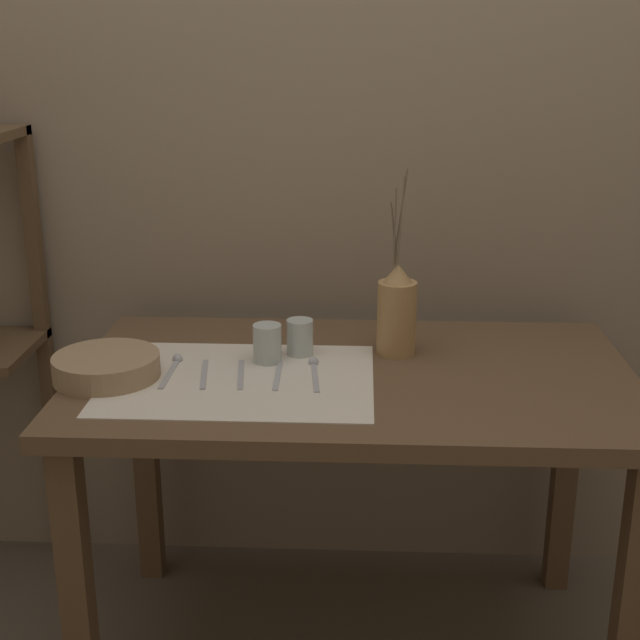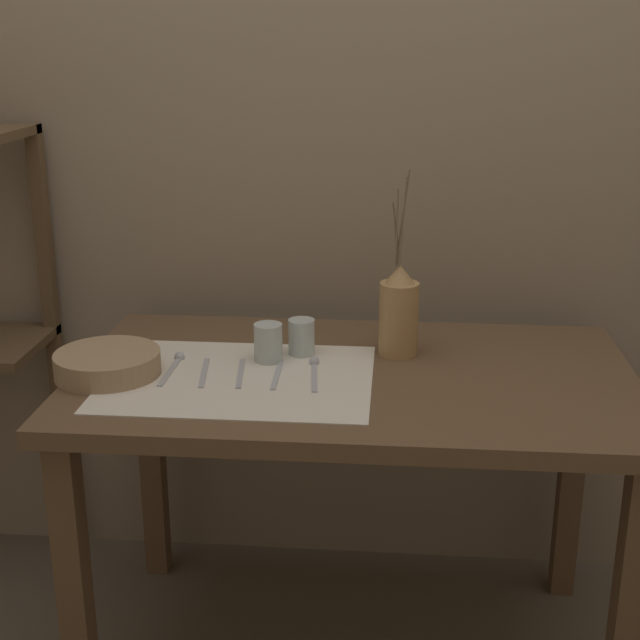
% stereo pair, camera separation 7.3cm
% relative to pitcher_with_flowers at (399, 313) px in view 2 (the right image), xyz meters
% --- Properties ---
extents(stone_wall_back, '(7.00, 0.06, 2.40)m').
position_rel_pitcher_with_flowers_xyz_m(stone_wall_back, '(-0.10, 0.36, 0.34)').
color(stone_wall_back, gray).
rests_on(stone_wall_back, ground_plane).
extents(wooden_table, '(1.26, 0.74, 0.76)m').
position_rel_pitcher_with_flowers_xyz_m(wooden_table, '(-0.10, -0.12, -0.20)').
color(wooden_table, brown).
rests_on(wooden_table, ground_plane).
extents(linen_cloth, '(0.59, 0.45, 0.00)m').
position_rel_pitcher_with_flowers_xyz_m(linen_cloth, '(-0.35, -0.19, -0.10)').
color(linen_cloth, beige).
rests_on(linen_cloth, wooden_table).
extents(pitcher_with_flowers, '(0.09, 0.09, 0.44)m').
position_rel_pitcher_with_flowers_xyz_m(pitcher_with_flowers, '(0.00, 0.00, 0.00)').
color(pitcher_with_flowers, '#A87F4C').
rests_on(pitcher_with_flowers, wooden_table).
extents(wooden_bowl, '(0.23, 0.23, 0.05)m').
position_rel_pitcher_with_flowers_xyz_m(wooden_bowl, '(-0.64, -0.19, -0.08)').
color(wooden_bowl, '#9E7F5B').
rests_on(wooden_bowl, wooden_table).
extents(glass_tumbler_near, '(0.07, 0.07, 0.09)m').
position_rel_pitcher_with_flowers_xyz_m(glass_tumbler_near, '(-0.30, -0.08, -0.06)').
color(glass_tumbler_near, '#B7C1BC').
rests_on(glass_tumbler_near, wooden_table).
extents(glass_tumbler_far, '(0.06, 0.06, 0.08)m').
position_rel_pitcher_with_flowers_xyz_m(glass_tumbler_far, '(-0.23, -0.03, -0.06)').
color(glass_tumbler_far, '#B7C1BC').
rests_on(glass_tumbler_far, wooden_table).
extents(spoon_inner, '(0.02, 0.18, 0.02)m').
position_rel_pitcher_with_flowers_xyz_m(spoon_inner, '(-0.51, -0.12, -0.10)').
color(spoon_inner, '#A8A8AD').
rests_on(spoon_inner, wooden_table).
extents(knife_center, '(0.03, 0.17, 0.00)m').
position_rel_pitcher_with_flowers_xyz_m(knife_center, '(-0.43, -0.17, -0.10)').
color(knife_center, '#A8A8AD').
rests_on(knife_center, wooden_table).
extents(fork_inner, '(0.03, 0.17, 0.00)m').
position_rel_pitcher_with_flowers_xyz_m(fork_inner, '(-0.35, -0.17, -0.10)').
color(fork_inner, '#A8A8AD').
rests_on(fork_inner, wooden_table).
extents(fork_outer, '(0.02, 0.17, 0.00)m').
position_rel_pitcher_with_flowers_xyz_m(fork_outer, '(-0.27, -0.17, -0.10)').
color(fork_outer, '#A8A8AD').
rests_on(fork_outer, wooden_table).
extents(spoon_outer, '(0.03, 0.18, 0.02)m').
position_rel_pitcher_with_flowers_xyz_m(spoon_outer, '(-0.19, -0.12, -0.10)').
color(spoon_outer, '#A8A8AD').
rests_on(spoon_outer, wooden_table).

